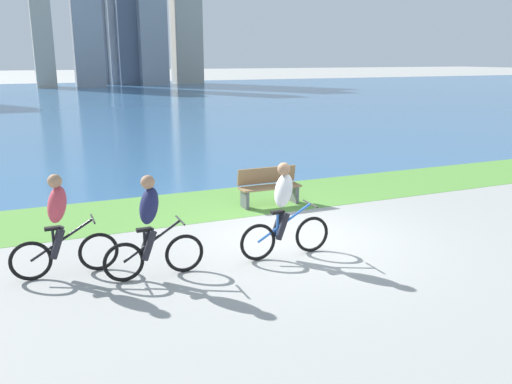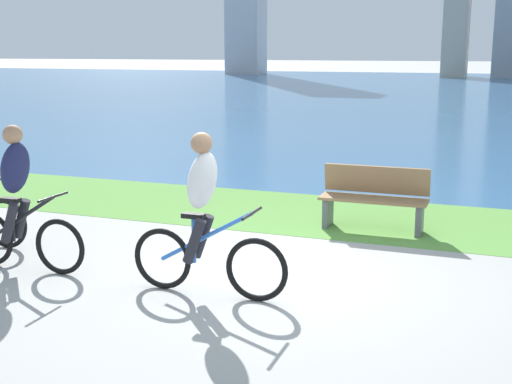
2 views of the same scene
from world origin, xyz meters
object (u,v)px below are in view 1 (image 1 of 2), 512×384
object	(u,v)px
cyclist_lead	(284,211)
cyclist_distant_rear	(60,226)
cyclist_trailing	(151,228)
bench_near_path	(269,186)

from	to	relation	value
cyclist_lead	cyclist_distant_rear	xyz separation A→B (m)	(-3.65, 0.65, -0.00)
cyclist_trailing	bench_near_path	xyz separation A→B (m)	(3.51, 3.17, -0.39)
cyclist_distant_rear	bench_near_path	distance (m)	5.47
cyclist_trailing	cyclist_distant_rear	distance (m)	1.46
cyclist_distant_rear	bench_near_path	xyz separation A→B (m)	(4.83, 2.54, -0.39)
cyclist_lead	cyclist_trailing	xyz separation A→B (m)	(-2.34, 0.02, -0.00)
cyclist_trailing	bench_near_path	bearing A→B (deg)	42.06
cyclist_lead	bench_near_path	xyz separation A→B (m)	(1.18, 3.19, -0.39)
cyclist_trailing	cyclist_distant_rear	bearing A→B (deg)	154.45
cyclist_distant_rear	bench_near_path	bearing A→B (deg)	27.74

